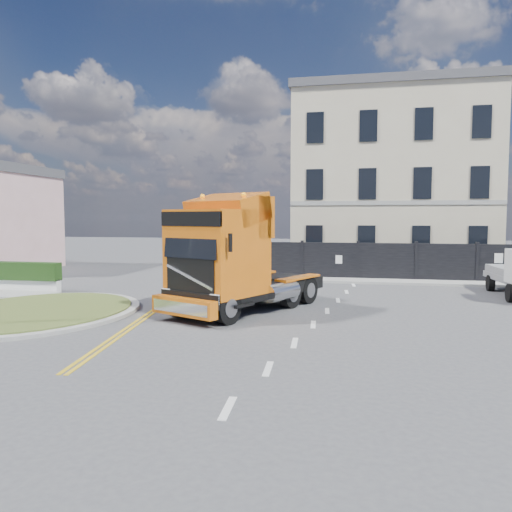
# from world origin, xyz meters

# --- Properties ---
(ground) EXTENTS (120.00, 120.00, 0.00)m
(ground) POSITION_xyz_m (0.00, 0.00, 0.00)
(ground) COLOR #424244
(ground) RESTS_ON ground
(traffic_island) EXTENTS (6.80, 6.80, 0.17)m
(traffic_island) POSITION_xyz_m (-7.00, -3.00, 0.08)
(traffic_island) COLOR gray
(traffic_island) RESTS_ON ground
(hoarding_fence) EXTENTS (18.80, 0.25, 2.00)m
(hoarding_fence) POSITION_xyz_m (6.55, 9.00, 1.00)
(hoarding_fence) COLOR black
(hoarding_fence) RESTS_ON ground
(georgian_building) EXTENTS (12.30, 10.30, 12.80)m
(georgian_building) POSITION_xyz_m (6.00, 16.50, 5.77)
(georgian_building) COLOR beige
(georgian_building) RESTS_ON ground
(pavement_far) EXTENTS (20.00, 1.60, 0.12)m
(pavement_far) POSITION_xyz_m (6.00, 8.10, 0.06)
(pavement_far) COLOR gray
(pavement_far) RESTS_ON ground
(truck) EXTENTS (5.19, 7.22, 4.07)m
(truck) POSITION_xyz_m (-0.35, -1.53, 1.83)
(truck) COLOR black
(truck) RESTS_ON ground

